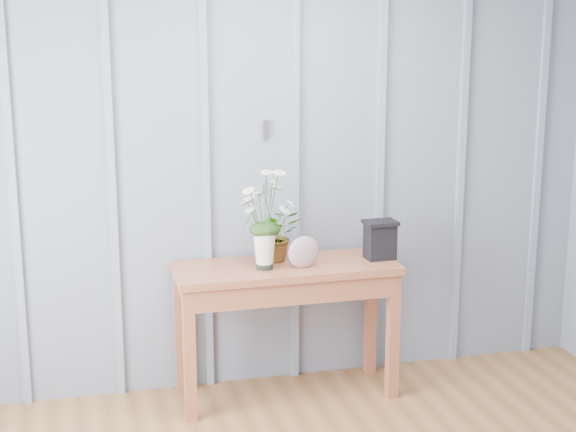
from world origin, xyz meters
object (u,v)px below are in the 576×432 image
object	(u,v)px
sideboard	(286,285)
felt_disc_vessel	(304,252)
daisy_vase	(264,205)
carved_box	(380,239)

from	to	relation	value
sideboard	felt_disc_vessel	world-z (taller)	felt_disc_vessel
sideboard	daisy_vase	distance (m)	0.48
daisy_vase	felt_disc_vessel	distance (m)	0.33
daisy_vase	carved_box	xyz separation A→B (m)	(0.66, 0.03, -0.24)
sideboard	carved_box	distance (m)	0.58
daisy_vase	carved_box	size ratio (longest dim) A/B	2.60
sideboard	carved_box	world-z (taller)	carved_box
sideboard	daisy_vase	world-z (taller)	daisy_vase
daisy_vase	sideboard	bearing A→B (deg)	21.09
felt_disc_vessel	carved_box	bearing A→B (deg)	1.10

